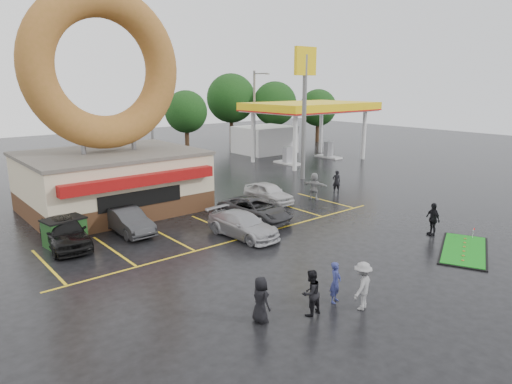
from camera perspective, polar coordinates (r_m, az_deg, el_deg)
ground at (r=21.44m, az=4.23°, el=-8.05°), size 120.00×120.00×0.00m
donut_shop at (r=29.56m, az=-17.89°, el=6.28°), size 10.20×8.70×13.50m
gas_station at (r=49.07m, az=4.24°, el=8.66°), size 12.30×13.65×5.90m
shell_sign at (r=37.62m, az=6.11°, el=12.73°), size 2.20×0.36×10.60m
streetlight_mid at (r=39.62m, az=-12.86°, el=8.76°), size 0.40×2.21×9.00m
streetlight_right at (r=47.06m, az=-0.15°, el=9.80°), size 0.40×2.21×9.00m
tree_far_a at (r=59.67m, az=2.36°, el=10.98°), size 5.60×5.60×8.00m
tree_far_b at (r=62.50m, az=7.77°, el=10.39°), size 4.90×4.90×7.00m
tree_far_c at (r=60.21m, az=-3.13°, el=11.62°), size 6.30×6.30×9.00m
tree_far_d at (r=54.15m, az=-8.73°, el=9.88°), size 4.90×4.90×7.00m
car_black at (r=24.25m, az=-22.80°, el=-4.61°), size 2.17×4.61×1.52m
car_dgrey at (r=25.32m, az=-15.73°, el=-3.51°), size 1.47×4.07×1.34m
car_silver at (r=23.87m, az=-1.65°, el=-4.10°), size 2.18×4.55×1.28m
car_grey at (r=26.60m, az=-0.08°, el=-2.19°), size 2.80×4.99×1.32m
car_white at (r=30.54m, az=1.58°, el=-0.09°), size 1.67×3.98×1.34m
person_blue at (r=17.22m, az=9.92°, el=-11.04°), size 0.66×0.54×1.55m
person_blackjkt at (r=16.20m, az=6.86°, el=-12.38°), size 0.82×0.65×1.64m
person_hoodie at (r=16.88m, az=13.15°, el=-11.34°), size 1.28×0.95×1.76m
person_bystander at (r=15.68m, az=0.59°, el=-13.30°), size 0.55×0.81×1.60m
person_cameraman at (r=25.76m, az=21.22°, el=-3.17°), size 0.80×1.11×1.75m
person_walker_near at (r=31.55m, az=7.29°, el=0.74°), size 1.16×1.81×1.86m
person_walker_far at (r=33.77m, az=10.02°, el=1.30°), size 0.72×0.65×1.65m
dumpster at (r=24.52m, az=-22.80°, el=-4.69°), size 1.96×1.45×1.30m
putting_green at (r=24.24m, az=24.56°, el=-6.60°), size 5.18×3.84×0.59m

